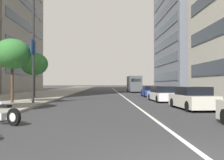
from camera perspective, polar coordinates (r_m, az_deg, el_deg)
name	(u,v)px	position (r m, az deg, el deg)	size (l,w,h in m)	color
sidewalk_right_plaza	(38,95)	(36.07, -16.03, -3.17)	(160.00, 8.82, 0.15)	gray
lane_centre_stripe	(120,94)	(39.97, 1.70, -3.05)	(110.00, 0.16, 0.01)	silver
motorcycle_by_sign_pole	(0,113)	(11.23, -23.46, -6.70)	(1.20, 1.91, 1.49)	black
car_following_behind	(192,99)	(16.94, 17.37, -3.96)	(4.40, 1.97, 1.41)	beige
car_far_down_avenue	(163,94)	(23.65, 11.15, -3.10)	(4.72, 2.04, 1.36)	silver
car_approaching_light	(150,92)	(31.69, 8.51, -2.54)	(4.16, 1.91, 1.31)	navy
delivery_van_ahead	(134,84)	(46.27, 4.93, -0.84)	(5.39, 2.26, 2.89)	#4C5156
street_lamp_with_banners	(37,34)	(20.99, -16.29, 9.84)	(1.26, 2.16, 9.15)	#232326
street_tree_mid_sidewalk	(12,54)	(21.28, -21.20, 5.35)	(2.75, 2.75, 4.90)	#473323
street_tree_near_plaza_corner	(34,64)	(27.99, -16.81, 3.41)	(2.78, 2.78, 4.68)	#473323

